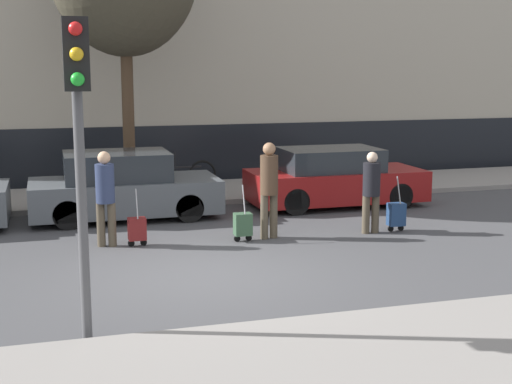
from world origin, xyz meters
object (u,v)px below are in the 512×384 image
trolley_center (243,224)px  trolley_left (137,229)px  pedestrian_left (105,193)px  trolley_right (396,214)px  parked_bicycle (182,174)px  traffic_light (78,116)px  parked_car_2 (334,179)px  pedestrian_center (269,184)px  pedestrian_right (371,188)px  parked_car_1 (123,187)px

trolley_center → trolley_left: bearing=174.2°
pedestrian_left → trolley_right: pedestrian_left is taller
parked_bicycle → traffic_light: bearing=-106.9°
parked_car_2 → parked_bicycle: size_ratio=2.30×
pedestrian_center → parked_bicycle: 5.37m
trolley_left → trolley_right: 5.08m
trolley_center → trolley_right: (3.13, -0.06, 0.02)m
pedestrian_right → traffic_light: traffic_light is taller
trolley_center → pedestrian_right: pedestrian_right is taller
pedestrian_right → parked_car_2: bearing=-96.7°
parked_car_1 → trolley_right: parked_car_1 is taller
parked_car_1 → traffic_light: traffic_light is taller
parked_car_1 → parked_bicycle: 3.18m
pedestrian_center → pedestrian_right: size_ratio=1.14×
pedestrian_left → pedestrian_center: bearing=-169.8°
trolley_center → parked_bicycle: (-0.14, 5.39, 0.17)m
pedestrian_left → trolley_center: (2.47, -0.34, -0.67)m
parked_car_1 → parked_car_2: parked_car_1 is taller
parked_car_2 → parked_car_1: bearing=179.9°
trolley_right → trolley_left: bearing=177.1°
parked_car_2 → pedestrian_right: bearing=-97.8°
pedestrian_center → parked_bicycle: size_ratio=1.03×
trolley_left → traffic_light: size_ratio=0.28×
trolley_center → parked_bicycle: bearing=91.5°
parked_car_2 → traffic_light: 9.50m
parked_car_1 → parked_bicycle: bearing=56.0°
trolley_left → pedestrian_center: bearing=-2.2°
pedestrian_left → pedestrian_center: size_ratio=0.95×
trolley_right → parked_bicycle: size_ratio=0.63×
parked_car_2 → traffic_light: (-6.04, -7.04, 2.04)m
traffic_light → parked_bicycle: traffic_light is taller
pedestrian_left → trolley_center: size_ratio=1.62×
trolley_center → parked_car_1: bearing=124.8°
trolley_center → parked_bicycle: size_ratio=0.61×
parked_car_1 → pedestrian_left: 2.51m
parked_car_1 → trolley_center: (1.92, -2.76, -0.34)m
trolley_center → pedestrian_right: size_ratio=0.67×
parked_car_1 → pedestrian_left: bearing=-102.9°
traffic_light → parked_car_1: bearing=80.7°
parked_car_2 → trolley_center: (-2.97, -2.75, -0.31)m
parked_car_1 → pedestrian_left: size_ratio=2.29×
trolley_center → traffic_light: bearing=-125.6°
pedestrian_left → pedestrian_center: pedestrian_center is taller
parked_car_1 → trolley_right: (5.05, -2.82, -0.32)m
pedestrian_right → parked_bicycle: pedestrian_right is taller
pedestrian_center → pedestrian_left: bearing=165.3°
trolley_right → traffic_light: size_ratio=0.29×
trolley_left → pedestrian_center: size_ratio=0.58×
pedestrian_center → trolley_right: pedestrian_center is taller
parked_car_2 → pedestrian_center: bearing=-132.5°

